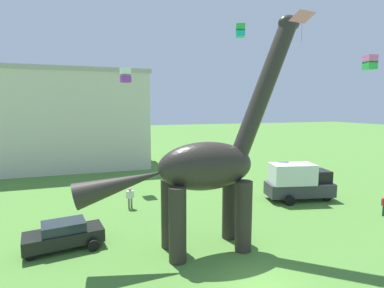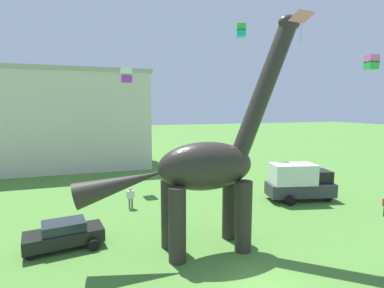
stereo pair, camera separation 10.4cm
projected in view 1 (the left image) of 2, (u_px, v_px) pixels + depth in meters
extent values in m
cylinder|color=#2D2823|center=(230.00, 206.00, 18.04)|extent=(0.92, 0.92, 3.95)
cylinder|color=#2D2823|center=(244.00, 216.00, 16.40)|extent=(0.92, 0.92, 3.95)
cylinder|color=#2D2823|center=(169.00, 213.00, 16.84)|extent=(0.92, 0.92, 3.95)
cylinder|color=#2D2823|center=(178.00, 225.00, 15.20)|extent=(0.92, 0.92, 3.95)
ellipsoid|color=#2D2823|center=(206.00, 166.00, 16.28)|extent=(5.41, 2.33, 2.66)
cylinder|color=#2D2823|center=(264.00, 88.00, 16.86)|extent=(3.89, 1.00, 7.70)
ellipsoid|color=#2D2823|center=(289.00, 23.00, 16.88)|extent=(1.33, 0.83, 0.92)
cone|color=#2D2823|center=(122.00, 184.00, 14.92)|extent=(4.75, 1.33, 2.25)
cube|color=black|center=(64.00, 237.00, 16.82)|extent=(4.43, 2.44, 0.72)
cube|color=#232B35|center=(64.00, 226.00, 16.74)|extent=(2.49, 1.92, 0.52)
cylinder|color=black|center=(93.00, 233.00, 18.19)|extent=(0.65, 0.32, 0.62)
cylinder|color=black|center=(93.00, 246.00, 16.52)|extent=(0.65, 0.32, 0.62)
cylinder|color=black|center=(37.00, 240.00, 17.21)|extent=(0.65, 0.32, 0.62)
cylinder|color=black|center=(31.00, 254.00, 15.53)|extent=(0.65, 0.32, 0.62)
cube|color=#38383D|center=(299.00, 189.00, 25.59)|extent=(5.92, 3.26, 1.10)
cube|color=black|center=(317.00, 176.00, 26.04)|extent=(2.17, 2.27, 1.00)
cube|color=silver|center=(292.00, 174.00, 25.17)|extent=(3.94, 2.75, 1.70)
cylinder|color=black|center=(310.00, 190.00, 27.28)|extent=(0.84, 0.43, 0.80)
cylinder|color=black|center=(327.00, 196.00, 25.31)|extent=(0.84, 0.43, 0.80)
cylinder|color=black|center=(275.00, 194.00, 26.11)|extent=(0.84, 0.43, 0.80)
cylinder|color=black|center=(290.00, 201.00, 24.14)|extent=(0.84, 0.43, 0.80)
cylinder|color=#2D3347|center=(383.00, 211.00, 21.81)|extent=(0.13, 0.13, 0.78)
cylinder|color=#D1333D|center=(383.00, 202.00, 21.68)|extent=(0.10, 0.10, 0.53)
cylinder|color=#6B6056|center=(129.00, 204.00, 23.38)|extent=(0.14, 0.14, 0.84)
cylinder|color=#6B6056|center=(132.00, 203.00, 23.45)|extent=(0.14, 0.14, 0.84)
cube|color=silver|center=(130.00, 195.00, 23.33)|extent=(0.45, 0.28, 0.59)
sphere|color=tan|center=(130.00, 189.00, 23.27)|extent=(0.26, 0.26, 0.26)
cylinder|color=silver|center=(127.00, 195.00, 23.24)|extent=(0.11, 0.11, 0.56)
cylinder|color=silver|center=(133.00, 194.00, 23.41)|extent=(0.11, 0.11, 0.56)
cube|color=white|center=(125.00, 72.00, 28.97)|extent=(1.01, 1.01, 0.77)
cube|color=purple|center=(126.00, 78.00, 29.04)|extent=(1.01, 1.01, 0.77)
cube|color=pink|center=(370.00, 59.00, 28.66)|extent=(1.13, 1.13, 0.77)
cube|color=green|center=(370.00, 66.00, 28.74)|extent=(1.13, 1.13, 0.77)
cube|color=pink|center=(302.00, 17.00, 11.65)|extent=(0.92, 0.69, 0.28)
cylinder|color=purple|center=(302.00, 31.00, 11.72)|extent=(0.01, 0.01, 0.85)
cube|color=green|center=(240.00, 28.00, 29.27)|extent=(1.12, 1.12, 0.69)
cube|color=#19B2B7|center=(240.00, 33.00, 29.34)|extent=(1.12, 1.12, 0.69)
cube|color=beige|center=(55.00, 122.00, 39.04)|extent=(23.30, 11.03, 12.14)
cube|color=#ABA396|center=(52.00, 72.00, 38.26)|extent=(23.76, 11.25, 0.50)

